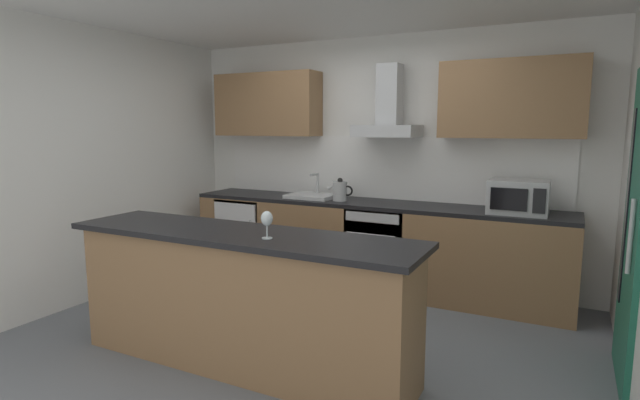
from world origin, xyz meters
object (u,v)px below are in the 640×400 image
object	(u,v)px
refrigerator	(250,234)
kettle	(340,191)
wine_glass	(267,220)
oven	(381,246)
microwave	(518,197)
sink	(312,195)
range_hood	(388,114)

from	to	relation	value
refrigerator	kettle	size ratio (longest dim) A/B	2.94
kettle	wine_glass	xyz separation A→B (m)	(0.43, -2.05, 0.08)
oven	microwave	bearing A→B (deg)	-1.25
refrigerator	microwave	xyz separation A→B (m)	(2.90, -0.03, 0.62)
oven	refrigerator	world-z (taller)	oven
oven	wine_glass	xyz separation A→B (m)	(-0.02, -2.08, 0.62)
refrigerator	sink	xyz separation A→B (m)	(0.82, 0.01, 0.50)
microwave	range_hood	distance (m)	1.48
refrigerator	microwave	size ratio (longest dim) A/B	1.70
sink	kettle	bearing A→B (deg)	-7.25
sink	range_hood	world-z (taller)	range_hood
refrigerator	microwave	distance (m)	2.96
range_hood	wine_glass	distance (m)	2.32
sink	wine_glass	distance (m)	2.24
kettle	range_hood	bearing A→B (deg)	19.85
oven	sink	distance (m)	0.93
microwave	wine_glass	xyz separation A→B (m)	(-1.30, -2.05, 0.03)
sink	kettle	distance (m)	0.36
wine_glass	range_hood	bearing A→B (deg)	89.39
sink	wine_glass	world-z (taller)	sink
microwave	range_hood	size ratio (longest dim) A/B	0.69
kettle	wine_glass	distance (m)	2.09
oven	microwave	size ratio (longest dim) A/B	1.60
microwave	range_hood	bearing A→B (deg)	172.96
kettle	sink	bearing A→B (deg)	172.75
refrigerator	wine_glass	xyz separation A→B (m)	(1.60, -2.08, 0.66)
kettle	range_hood	size ratio (longest dim) A/B	0.40
oven	sink	size ratio (longest dim) A/B	1.60
oven	range_hood	bearing A→B (deg)	90.00
microwave	kettle	size ratio (longest dim) A/B	1.73
range_hood	wine_glass	size ratio (longest dim) A/B	4.05
oven	kettle	bearing A→B (deg)	-175.74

